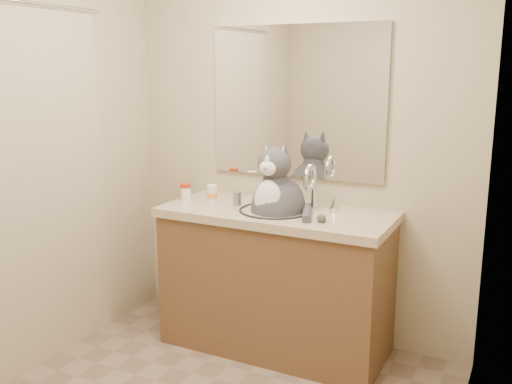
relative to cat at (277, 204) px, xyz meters
The scene contains 8 objects.
room 1.00m from the cat, 90.85° to the right, with size 2.22×2.52×2.42m.
vanity 0.45m from the cat, 126.89° to the left, with size 1.34×0.59×1.12m.
mirror 0.63m from the cat, 92.80° to the left, with size 1.10×0.02×0.90m, color white.
shower_curtain 1.37m from the cat, 141.51° to the right, with size 0.02×1.30×1.93m.
cat is the anchor object (origin of this frame).
pill_bottle_redcap 0.60m from the cat, behind, with size 0.07×0.07×0.11m.
pill_bottle_orange 0.44m from the cat, behind, with size 0.08×0.08×0.11m.
grey_canister 0.28m from the cat, behind, with size 0.06×0.06×0.08m.
Camera 1 is at (1.33, -1.93, 1.65)m, focal length 40.00 mm.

